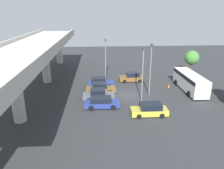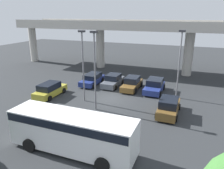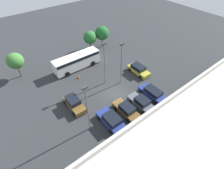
{
  "view_description": "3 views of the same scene",
  "coord_description": "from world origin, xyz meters",
  "views": [
    {
      "loc": [
        -31.39,
        4.65,
        12.51
      ],
      "look_at": [
        1.71,
        2.39,
        1.2
      ],
      "focal_mm": 35.0,
      "sensor_mm": 36.0,
      "label": 1
    },
    {
      "loc": [
        8.87,
        -21.77,
        9.4
      ],
      "look_at": [
        -0.54,
        2.01,
        1.07
      ],
      "focal_mm": 35.0,
      "sensor_mm": 36.0,
      "label": 2
    },
    {
      "loc": [
        13.36,
        16.09,
        20.6
      ],
      "look_at": [
        0.29,
        -0.54,
        1.79
      ],
      "focal_mm": 28.0,
      "sensor_mm": 36.0,
      "label": 3
    }
  ],
  "objects": [
    {
      "name": "ground_plane",
      "position": [
        0.0,
        0.0,
        0.0
      ],
      "size": [
        96.62,
        96.62,
        0.0
      ],
      "primitive_type": "plane",
      "color": "#2D3033"
    },
    {
      "name": "highway_overpass",
      "position": [
        -0.0,
        13.94,
        6.83
      ],
      "size": [
        46.53,
        7.7,
        8.38
      ],
      "color": "#BCB7AD",
      "rests_on": "ground_plane"
    },
    {
      "name": "parked_car_0",
      "position": [
        -7.02,
        -1.72,
        0.76
      ],
      "size": [
        2.08,
        4.57,
        1.6
      ],
      "rotation": [
        0.0,
        0.0,
        1.57
      ],
      "color": "gold",
      "rests_on": "ground_plane"
    },
    {
      "name": "parked_car_1",
      "position": [
        -4.34,
        4.2,
        0.73
      ],
      "size": [
        2.09,
        4.69,
        1.49
      ],
      "rotation": [
        0.0,
        0.0,
        -1.57
      ],
      "color": "navy",
      "rests_on": "ground_plane"
    },
    {
      "name": "parked_car_2",
      "position": [
        -1.41,
        4.61,
        0.72
      ],
      "size": [
        2.08,
        4.62,
        1.59
      ],
      "rotation": [
        0.0,
        0.0,
        -1.57
      ],
      "color": "#515660",
      "rests_on": "ground_plane"
    },
    {
      "name": "parked_car_3",
      "position": [
        1.37,
        4.26,
        0.74
      ],
      "size": [
        2.02,
        4.68,
        1.62
      ],
      "rotation": [
        0.0,
        0.0,
        -1.57
      ],
      "color": "brown",
      "rests_on": "ground_plane"
    },
    {
      "name": "parked_car_4",
      "position": [
        4.28,
        4.29,
        0.77
      ],
      "size": [
        2.25,
        4.44,
        1.62
      ],
      "rotation": [
        0.0,
        0.0,
        -1.57
      ],
      "color": "navy",
      "rests_on": "ground_plane"
    },
    {
      "name": "parked_car_5",
      "position": [
        6.82,
        -1.65,
        0.77
      ],
      "size": [
        2.03,
        4.51,
        1.67
      ],
      "rotation": [
        0.0,
        0.0,
        1.57
      ],
      "color": "brown",
      "rests_on": "ground_plane"
    },
    {
      "name": "shuttle_bus",
      "position": [
        1.32,
        -10.27,
        1.69
      ],
      "size": [
        9.16,
        2.7,
        2.83
      ],
      "rotation": [
        0.0,
        0.0,
        3.14
      ],
      "color": "white",
      "rests_on": "ground_plane"
    },
    {
      "name": "lamp_post_near_aisle",
      "position": [
        7.07,
        3.19,
        4.55
      ],
      "size": [
        0.7,
        0.35,
        7.73
      ],
      "color": "slate",
      "rests_on": "ground_plane"
    },
    {
      "name": "lamp_post_mid_lot",
      "position": [
        -2.46,
        -1.6,
        4.57
      ],
      "size": [
        0.7,
        0.35,
        7.78
      ],
      "color": "slate",
      "rests_on": "ground_plane"
    },
    {
      "name": "lamp_post_by_overpass",
      "position": [
        -0.26,
        -3.24,
        4.63
      ],
      "size": [
        0.7,
        0.35,
        7.89
      ],
      "color": "slate",
      "rests_on": "ground_plane"
    },
    {
      "name": "traffic_cone",
      "position": [
        2.79,
        -7.34,
        0.33
      ],
      "size": [
        0.44,
        0.44,
        0.7
      ],
      "color": "black",
      "rests_on": "ground_plane"
    }
  ]
}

